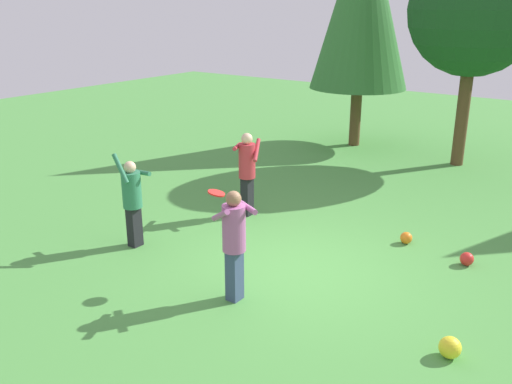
# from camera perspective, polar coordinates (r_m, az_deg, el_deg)

# --- Properties ---
(ground_plane) EXTENTS (40.00, 40.00, 0.00)m
(ground_plane) POSITION_cam_1_polar(r_m,az_deg,el_deg) (9.25, 3.86, -8.04)
(ground_plane) COLOR #4C9342
(person_thrower) EXTENTS (0.56, 0.51, 1.75)m
(person_thrower) POSITION_cam_1_polar(r_m,az_deg,el_deg) (10.01, -12.62, -0.45)
(person_thrower) COLOR black
(person_thrower) RESTS_ON ground_plane
(person_catcher) EXTENTS (0.73, 0.70, 1.70)m
(person_catcher) POSITION_cam_1_polar(r_m,az_deg,el_deg) (7.96, -2.28, -4.61)
(person_catcher) COLOR #38476B
(person_catcher) RESTS_ON ground_plane
(person_bystander) EXTENTS (0.69, 0.73, 1.73)m
(person_bystander) POSITION_cam_1_polar(r_m,az_deg,el_deg) (11.21, -0.93, 2.58)
(person_bystander) COLOR black
(person_bystander) RESTS_ON ground_plane
(frisbee) EXTENTS (0.38, 0.38, 0.09)m
(frisbee) POSITION_cam_1_polar(r_m,az_deg,el_deg) (8.39, -4.10, -0.11)
(frisbee) COLOR red
(ball_red) EXTENTS (0.23, 0.23, 0.23)m
(ball_red) POSITION_cam_1_polar(r_m,az_deg,el_deg) (10.00, 20.87, -6.45)
(ball_red) COLOR red
(ball_red) RESTS_ON ground_plane
(ball_yellow) EXTENTS (0.28, 0.28, 0.28)m
(ball_yellow) POSITION_cam_1_polar(r_m,az_deg,el_deg) (7.52, 19.33, -14.85)
(ball_yellow) COLOR yellow
(ball_yellow) RESTS_ON ground_plane
(ball_orange) EXTENTS (0.22, 0.22, 0.22)m
(ball_orange) POSITION_cam_1_polar(r_m,az_deg,el_deg) (10.52, 15.19, -4.58)
(ball_orange) COLOR orange
(ball_orange) RESTS_ON ground_plane
(tree_center) EXTENTS (3.33, 3.33, 5.68)m
(tree_center) POSITION_cam_1_polar(r_m,az_deg,el_deg) (15.56, 21.61, 16.98)
(tree_center) COLOR brown
(tree_center) RESTS_ON ground_plane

